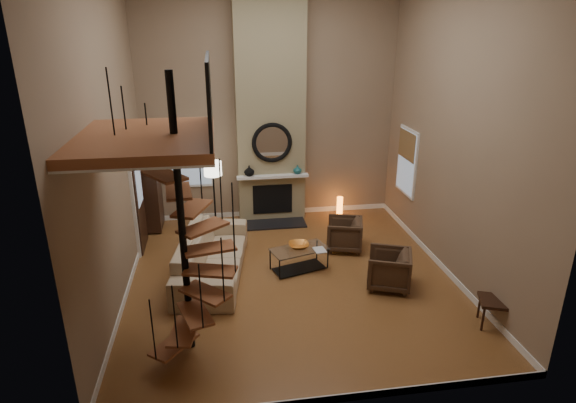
{
  "coord_description": "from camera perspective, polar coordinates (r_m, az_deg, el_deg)",
  "views": [
    {
      "loc": [
        -1.27,
        -7.89,
        4.55
      ],
      "look_at": [
        0.0,
        0.4,
        1.4
      ],
      "focal_mm": 29.71,
      "sensor_mm": 36.0,
      "label": 1
    }
  ],
  "objects": [
    {
      "name": "ground",
      "position": [
        9.2,
        0.38,
        -9.1
      ],
      "size": [
        6.0,
        6.5,
        0.01
      ],
      "primitive_type": "cube",
      "color": "#9E6633",
      "rests_on": "ground"
    },
    {
      "name": "entry_door",
      "position": [
        10.44,
        -17.47,
        0.0
      ],
      "size": [
        0.1,
        1.05,
        2.16
      ],
      "color": "white",
      "rests_on": "ground"
    },
    {
      "name": "mirror_frame",
      "position": [
        11.11,
        -1.92,
        7.04
      ],
      "size": [
        0.94,
        0.1,
        0.94
      ],
      "primitive_type": "torus",
      "rotation": [
        1.57,
        0.0,
        0.0
      ],
      "color": "black",
      "rests_on": "chimney_breast"
    },
    {
      "name": "baseboard_back",
      "position": [
        12.07,
        -2.05,
        -1.28
      ],
      "size": [
        6.0,
        0.02,
        0.12
      ],
      "primitive_type": "cube",
      "color": "white",
      "rests_on": "ground"
    },
    {
      "name": "baseboard_front",
      "position": [
        6.59,
        5.21,
        -22.48
      ],
      "size": [
        6.0,
        0.02,
        0.12
      ],
      "primitive_type": "cube",
      "color": "white",
      "rests_on": "ground"
    },
    {
      "name": "right_wall",
      "position": [
        9.15,
        19.51,
        8.07
      ],
      "size": [
        0.02,
        6.5,
        5.5
      ],
      "primitive_type": "cube",
      "color": "#8E755B",
      "rests_on": "ground"
    },
    {
      "name": "firebox",
      "position": [
        11.54,
        -1.85,
        0.29
      ],
      "size": [
        0.95,
        0.02,
        0.72
      ],
      "primitive_type": "cube",
      "color": "black",
      "rests_on": "chimney_breast"
    },
    {
      "name": "baseboard_right",
      "position": [
        10.03,
        17.64,
        -7.07
      ],
      "size": [
        0.02,
        6.5,
        0.12
      ],
      "primitive_type": "cube",
      "color": "white",
      "rests_on": "ground"
    },
    {
      "name": "hutch",
      "position": [
        11.39,
        -16.07,
        1.33
      ],
      "size": [
        0.38,
        0.82,
        1.82
      ],
      "primitive_type": "cube",
      "color": "black",
      "rests_on": "ground"
    },
    {
      "name": "chimney_breast",
      "position": [
        11.17,
        -2.11,
        11.29
      ],
      "size": [
        1.6,
        0.38,
        5.5
      ],
      "primitive_type": "cube",
      "color": "#8E825C",
      "rests_on": "ground"
    },
    {
      "name": "accent_lamp",
      "position": [
        11.93,
        6.2,
        -0.67
      ],
      "size": [
        0.15,
        0.15,
        0.53
      ],
      "primitive_type": "cylinder",
      "color": "orange",
      "rests_on": "ground"
    },
    {
      "name": "vase_left",
      "position": [
        11.21,
        -4.67,
        3.68
      ],
      "size": [
        0.24,
        0.24,
        0.25
      ],
      "primitive_type": "imported",
      "color": "black",
      "rests_on": "mantel"
    },
    {
      "name": "sofa",
      "position": [
        9.28,
        -9.1,
        -6.29
      ],
      "size": [
        1.51,
        2.96,
        0.83
      ],
      "primitive_type": "imported",
      "rotation": [
        0.0,
        0.0,
        1.42
      ],
      "color": "tan",
      "rests_on": "ground"
    },
    {
      "name": "armchair_far",
      "position": [
        8.94,
        12.44,
        -7.95
      ],
      "size": [
        0.99,
        0.97,
        0.7
      ],
      "primitive_type": "imported",
      "rotation": [
        0.0,
        0.0,
        -1.94
      ],
      "color": "#473020",
      "rests_on": "ground"
    },
    {
      "name": "baseboard_left",
      "position": [
        9.24,
        -18.54,
        -9.68
      ],
      "size": [
        0.02,
        6.5,
        0.12
      ],
      "primitive_type": "cube",
      "color": "white",
      "rests_on": "ground"
    },
    {
      "name": "vase_right",
      "position": [
        11.35,
        1.14,
        3.86
      ],
      "size": [
        0.2,
        0.2,
        0.21
      ],
      "primitive_type": "imported",
      "color": "#1B5B5E",
      "rests_on": "mantel"
    },
    {
      "name": "window_back",
      "position": [
        11.51,
        -11.61,
        5.42
      ],
      "size": [
        1.02,
        0.06,
        1.52
      ],
      "color": "white",
      "rests_on": "back_wall"
    },
    {
      "name": "front_wall",
      "position": [
        5.14,
        6.19,
        -0.03
      ],
      "size": [
        6.0,
        0.02,
        5.5
      ],
      "primitive_type": "cube",
      "color": "#8E755B",
      "rests_on": "ground"
    },
    {
      "name": "mantel",
      "position": [
        11.27,
        -1.84,
        3.01
      ],
      "size": [
        1.7,
        0.18,
        0.06
      ],
      "primitive_type": "cube",
      "color": "white",
      "rests_on": "chimney_breast"
    },
    {
      "name": "back_wall",
      "position": [
        11.36,
        -2.23,
        11.44
      ],
      "size": [
        6.0,
        0.02,
        5.5
      ],
      "primitive_type": "cube",
      "color": "#8E755B",
      "rests_on": "ground"
    },
    {
      "name": "bowl",
      "position": [
        9.29,
        1.29,
        -5.28
      ],
      "size": [
        0.39,
        0.39,
        0.1
      ],
      "primitive_type": "imported",
      "color": "orange",
      "rests_on": "coffee_table"
    },
    {
      "name": "floor_lamp",
      "position": [
        10.66,
        -8.96,
        3.21
      ],
      "size": [
        0.39,
        0.39,
        1.71
      ],
      "color": "black",
      "rests_on": "ground"
    },
    {
      "name": "spiral_stair",
      "position": [
        6.72,
        -12.32,
        -4.25
      ],
      "size": [
        1.47,
        1.47,
        4.06
      ],
      "color": "black",
      "rests_on": "ground"
    },
    {
      "name": "side_chair",
      "position": [
        8.3,
        24.22,
        -10.4
      ],
      "size": [
        0.6,
        0.6,
        0.99
      ],
      "color": "black",
      "rests_on": "ground"
    },
    {
      "name": "mirror_disc",
      "position": [
        11.12,
        -1.93,
        7.05
      ],
      "size": [
        0.8,
        0.01,
        0.8
      ],
      "primitive_type": "cylinder",
      "rotation": [
        1.57,
        0.0,
        0.0
      ],
      "color": "white",
      "rests_on": "chimney_breast"
    },
    {
      "name": "hearth",
      "position": [
        11.47,
        -1.65,
        -2.69
      ],
      "size": [
        1.5,
        0.6,
        0.04
      ],
      "primitive_type": "cube",
      "color": "black",
      "rests_on": "ground"
    },
    {
      "name": "book",
      "position": [
        9.19,
        3.67,
        -5.86
      ],
      "size": [
        0.24,
        0.31,
        0.03
      ],
      "primitive_type": "imported",
      "rotation": [
        0.0,
        0.0,
        0.11
      ],
      "color": "gray",
      "rests_on": "coffee_table"
    },
    {
      "name": "window_right",
      "position": [
        11.15,
        14.04,
        4.77
      ],
      "size": [
        0.06,
        1.02,
        1.52
      ],
      "color": "white",
      "rests_on": "right_wall"
    },
    {
      "name": "left_wall",
      "position": [
        8.27,
        -20.7,
        6.7
      ],
      "size": [
        0.02,
        6.5,
        5.5
      ],
      "primitive_type": "cube",
      "color": "#8E755B",
      "rests_on": "ground"
    },
    {
      "name": "loft",
      "position": [
        6.28,
        -15.74,
        7.74
      ],
      "size": [
        1.7,
        2.2,
        1.09
      ],
      "color": "#9A5732",
      "rests_on": "left_wall"
    },
    {
      "name": "armchair_near",
      "position": [
        10.19,
        7.14,
        -3.9
      ],
      "size": [
        0.91,
        0.89,
        0.67
      ],
      "primitive_type": "imported",
      "rotation": [
        0.0,
        0.0,
        -1.85
      ],
      "color": "#473020",
      "rests_on": "ground"
    },
    {
      "name": "coffee_table",
      "position": [
        9.34,
        1.34,
        -6.6
      ],
      "size": [
        1.2,
        0.84,
        0.43
      ],
      "color": "silver",
      "rests_on": "ground"
    }
  ]
}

